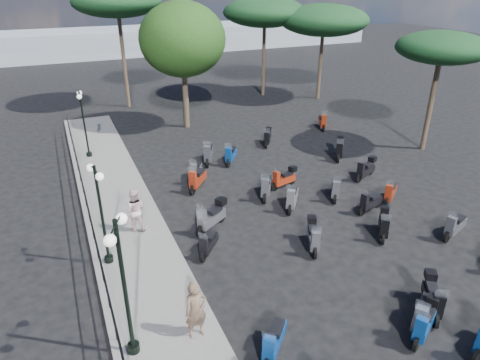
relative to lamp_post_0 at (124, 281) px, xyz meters
name	(u,v)px	position (x,y,z in m)	size (l,w,h in m)	color
ground	(299,225)	(7.45, 3.93, -2.49)	(120.00, 120.00, 0.00)	black
sidewalk	(125,222)	(0.95, 6.93, -2.42)	(3.00, 30.00, 0.15)	slate
railing	(89,213)	(-0.35, 6.73, -1.60)	(0.04, 26.04, 1.10)	black
lamp_post_0	(124,281)	(0.00, 0.00, 0.00)	(0.67, 1.13, 4.11)	black
lamp_post_1	(101,209)	(-0.03, 4.33, -0.24)	(0.45, 1.07, 3.69)	black
lamp_post_2	(84,120)	(0.38, 14.64, -0.25)	(0.33, 1.08, 3.68)	black
woman	(196,310)	(1.75, -0.12, -1.46)	(0.65, 0.42, 1.77)	brown
pedestrian_far	(135,210)	(1.28, 6.04, -1.46)	(0.86, 0.67, 1.76)	beige
scooter_1	(274,341)	(3.44, -1.48, -2.02)	(1.25, 1.32, 1.36)	black
scooter_2	(208,244)	(3.41, 3.57, -2.07)	(1.07, 1.23, 1.22)	black
scooter_3	(211,217)	(4.10, 5.12, -1.95)	(1.62, 1.15, 1.45)	black
scooter_4	(197,180)	(4.69, 8.70, -2.00)	(1.24, 1.46, 1.44)	black
scooter_5	(208,154)	(6.23, 11.44, -1.98)	(0.99, 1.75, 1.49)	black
scooter_6	(423,314)	(7.80, -2.31, -1.99)	(1.58, 1.11, 1.44)	black
scooter_7	(425,322)	(7.62, -2.58, -1.99)	(1.53, 1.01, 1.35)	black
scooter_8	(313,237)	(7.09, 2.36, -1.99)	(0.92, 1.57, 1.34)	black
scooter_9	(284,179)	(8.54, 7.21, -2.03)	(1.54, 0.66, 1.24)	black
scooter_10	(266,187)	(7.33, 6.68, -1.99)	(1.11, 1.61, 1.46)	black
scooter_11	(196,172)	(4.93, 9.61, -2.01)	(1.01, 1.57, 1.39)	black
scooter_13	(432,298)	(8.58, -1.92, -1.98)	(1.11, 1.50, 1.36)	black
scooter_14	(370,203)	(10.81, 3.71, -2.06)	(1.55, 0.70, 1.27)	black
scooter_15	(292,198)	(7.88, 5.31, -1.99)	(1.19, 1.52, 1.45)	black
scooter_16	(231,155)	(7.34, 10.94, -2.03)	(1.11, 1.41, 1.35)	black
scooter_17	(267,138)	(10.37, 12.57, -2.03)	(0.97, 1.38, 1.24)	black
scooter_20	(384,225)	(10.06, 1.99, -2.01)	(1.16, 1.35, 1.30)	black
scooter_21	(335,189)	(10.17, 5.35, -2.03)	(1.07, 1.45, 1.35)	black
scooter_22	(366,169)	(12.75, 6.47, -2.00)	(1.56, 0.88, 1.32)	black
scooter_23	(339,149)	(13.10, 9.18, -1.98)	(1.18, 1.46, 1.37)	black
scooter_26	(455,226)	(12.54, 0.83, -2.02)	(1.64, 0.80, 1.36)	black
scooter_27	(390,193)	(12.21, 4.08, -2.04)	(1.35, 1.08, 1.30)	black
scooter_28	(322,122)	(15.03, 13.78, -2.01)	(0.94, 1.63, 1.40)	black
broadleaf_tree	(182,40)	(6.96, 17.71, 3.11)	(5.34, 5.34, 7.89)	#38281E
pine_0	(265,12)	(15.31, 23.18, 4.04)	(6.54, 6.54, 7.69)	#38281E
pine_1	(324,20)	(18.99, 20.44, 3.56)	(6.81, 6.81, 7.26)	#38281E
pine_2	(117,2)	(4.29, 24.21, 4.99)	(6.24, 6.24, 8.60)	#38281E
pine_3	(442,48)	(18.41, 8.37, 3.23)	(4.83, 4.83, 6.60)	#38281E
distant_hills	(117,42)	(7.45, 48.93, -0.99)	(70.00, 8.00, 3.00)	gray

